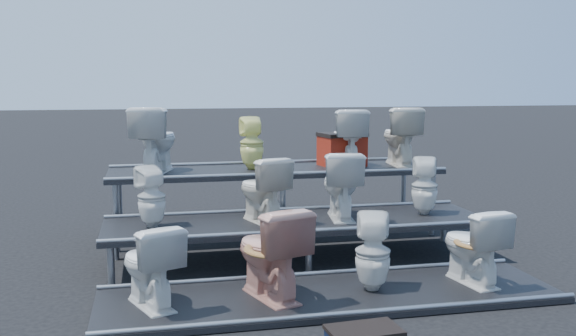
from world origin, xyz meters
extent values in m
plane|color=black|center=(0.00, 0.00, 0.00)|extent=(80.00, 80.00, 0.00)
cube|color=black|center=(0.00, -1.30, 0.03)|extent=(4.20, 1.20, 0.06)
cube|color=black|center=(0.00, 0.00, 0.23)|extent=(4.20, 1.20, 0.46)
cube|color=black|center=(0.00, 1.30, 0.43)|extent=(4.20, 1.20, 0.86)
imported|color=silver|center=(-1.61, -1.30, 0.43)|extent=(0.64, 0.82, 0.73)
imported|color=tan|center=(-0.57, -1.30, 0.48)|extent=(0.70, 0.93, 0.84)
imported|color=silver|center=(0.40, -1.30, 0.42)|extent=(0.41, 0.42, 0.72)
imported|color=silver|center=(1.40, -1.30, 0.43)|extent=(0.51, 0.77, 0.74)
imported|color=silver|center=(-1.57, 0.00, 0.78)|extent=(0.38, 0.38, 0.64)
imported|color=beige|center=(-0.40, 0.00, 0.82)|extent=(0.60, 0.79, 0.72)
imported|color=silver|center=(0.49, 0.00, 0.84)|extent=(0.53, 0.80, 0.76)
imported|color=silver|center=(1.49, 0.00, 0.79)|extent=(0.39, 0.39, 0.66)
imported|color=silver|center=(-1.50, 1.30, 1.27)|extent=(0.68, 0.90, 0.81)
imported|color=#F3F290|center=(-0.30, 1.30, 1.20)|extent=(0.30, 0.31, 0.67)
imported|color=silver|center=(0.97, 1.30, 1.24)|extent=(0.50, 0.79, 0.76)
imported|color=beige|center=(1.71, 1.30, 1.25)|extent=(0.51, 0.81, 0.78)
cube|color=maroon|center=(0.93, 1.40, 1.06)|extent=(0.61, 0.52, 0.39)
camera|label=1|loc=(-1.60, -6.74, 1.98)|focal=40.00mm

